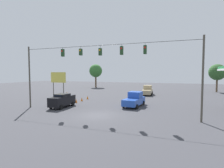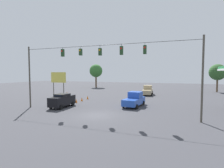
{
  "view_description": "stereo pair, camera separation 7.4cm",
  "coord_description": "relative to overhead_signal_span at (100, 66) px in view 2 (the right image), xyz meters",
  "views": [
    {
      "loc": [
        -8.61,
        18.22,
        4.93
      ],
      "look_at": [
        1.17,
        -8.19,
        3.14
      ],
      "focal_mm": 28.0,
      "sensor_mm": 36.0,
      "label": 1
    },
    {
      "loc": [
        -8.68,
        18.2,
        4.93
      ],
      "look_at": [
        1.17,
        -8.19,
        3.14
      ],
      "focal_mm": 28.0,
      "sensor_mm": 36.0,
      "label": 2
    }
  ],
  "objects": [
    {
      "name": "pedestrian",
      "position": [
        9.21,
        -6.31,
        -4.96
      ],
      "size": [
        0.4,
        0.28,
        1.62
      ],
      "color": "#2D334C",
      "rests_on": "ground_plane"
    },
    {
      "name": "pickup_truck_blue_crossing_near",
      "position": [
        -2.78,
        -6.0,
        -4.79
      ],
      "size": [
        2.57,
        5.26,
        2.12
      ],
      "color": "#234CB2",
      "rests_on": "ground_plane"
    },
    {
      "name": "tree_horizon_right",
      "position": [
        17.39,
        -34.88,
        -0.15
      ],
      "size": [
        4.38,
        4.38,
        7.86
      ],
      "color": "brown",
      "rests_on": "ground_plane"
    },
    {
      "name": "traffic_cone_third",
      "position": [
        6.95,
        -7.43,
        -5.44
      ],
      "size": [
        0.36,
        0.36,
        0.65
      ],
      "primitive_type": "cone",
      "color": "orange",
      "rests_on": "ground_plane"
    },
    {
      "name": "pickup_truck_tan_oncoming_deep",
      "position": [
        -2.48,
        -20.37,
        -4.79
      ],
      "size": [
        2.37,
        5.63,
        2.12
      ],
      "color": "tan",
      "rests_on": "ground_plane"
    },
    {
      "name": "roadside_billboard",
      "position": [
        14.54,
        -10.96,
        -2.11
      ],
      "size": [
        3.62,
        0.16,
        5.09
      ],
      "color": "#4C473D",
      "rests_on": "ground_plane"
    },
    {
      "name": "traffic_cone_fourth",
      "position": [
        7.06,
        -9.76,
        -5.44
      ],
      "size": [
        0.36,
        0.36,
        0.65
      ],
      "primitive_type": "cone",
      "color": "orange",
      "rests_on": "ground_plane"
    },
    {
      "name": "ground_plane",
      "position": [
        0.03,
        0.99,
        -5.76
      ],
      "size": [
        140.0,
        140.0,
        0.0
      ],
      "primitive_type": "plane",
      "color": "#3D3D42"
    },
    {
      "name": "sedan_black_parked_shoulder",
      "position": [
        6.77,
        -1.63,
        -4.75
      ],
      "size": [
        1.97,
        4.44,
        1.95
      ],
      "color": "black",
      "rests_on": "ground_plane"
    },
    {
      "name": "tree_horizon_left",
      "position": [
        -18.32,
        -32.07,
        -0.67
      ],
      "size": [
        4.12,
        4.12,
        7.19
      ],
      "color": "brown",
      "rests_on": "ground_plane"
    },
    {
      "name": "overhead_signal_span",
      "position": [
        0.0,
        0.0,
        0.0
      ],
      "size": [
        22.26,
        0.38,
        8.63
      ],
      "color": "#4C473D",
      "rests_on": "ground_plane"
    },
    {
      "name": "traffic_cone_nearest",
      "position": [
        7.1,
        -3.24,
        -5.44
      ],
      "size": [
        0.36,
        0.36,
        0.65
      ],
      "primitive_type": "cone",
      "color": "orange",
      "rests_on": "ground_plane"
    },
    {
      "name": "traffic_cone_second",
      "position": [
        6.91,
        -5.55,
        -5.44
      ],
      "size": [
        0.36,
        0.36,
        0.65
      ],
      "primitive_type": "cone",
      "color": "orange",
      "rests_on": "ground_plane"
    }
  ]
}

